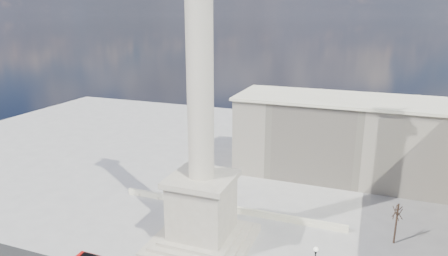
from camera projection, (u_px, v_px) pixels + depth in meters
name	position (u px, v px, depth m)	size (l,w,h in m)	color
nelsons_column	(201.00, 162.00, 55.63)	(14.00, 14.00, 49.85)	#B4AB96
balustrade_wall	(228.00, 208.00, 68.91)	(40.00, 0.60, 1.10)	beige
building_northeast	(360.00, 139.00, 81.59)	(51.00, 17.00, 16.60)	#B5AB94
bare_tree_far	(398.00, 211.00, 57.97)	(1.64, 1.64, 6.70)	#332319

